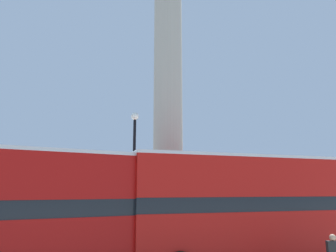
% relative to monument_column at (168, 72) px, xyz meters
% --- Properties ---
extents(ground_plane, '(200.00, 200.00, 0.00)m').
position_rel_monument_column_xyz_m(ground_plane, '(0.00, 0.00, -10.34)').
color(ground_plane, gray).
extents(monument_column, '(4.66, 4.66, 25.95)m').
position_rel_monument_column_xyz_m(monument_column, '(0.00, 0.00, 0.00)').
color(monument_column, '#A39E8E').
rests_on(monument_column, ground_plane).
extents(bus_a, '(10.36, 3.56, 4.41)m').
position_rel_monument_column_xyz_m(bus_a, '(0.92, -6.41, -7.91)').
color(bus_a, '#B7140F').
rests_on(bus_a, ground_plane).
extents(bus_b, '(10.47, 3.42, 4.31)m').
position_rel_monument_column_xyz_m(bus_b, '(-7.24, -6.04, -7.96)').
color(bus_b, '#A80F0C').
rests_on(bus_b, ground_plane).
extents(street_lamp, '(0.38, 0.38, 6.74)m').
position_rel_monument_column_xyz_m(street_lamp, '(-3.06, -3.02, -6.85)').
color(street_lamp, black).
rests_on(street_lamp, ground_plane).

